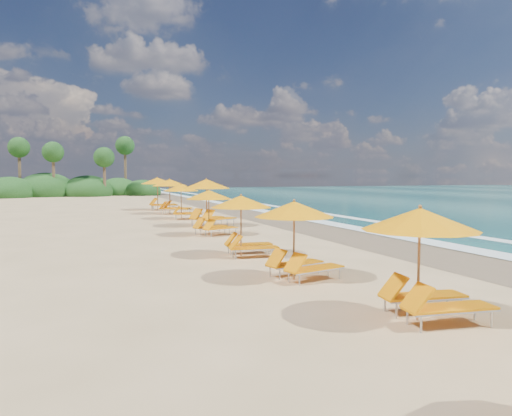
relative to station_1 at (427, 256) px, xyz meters
name	(u,v)px	position (x,y,z in m)	size (l,w,h in m)	color
ground	(256,235)	(1.55, 12.49, -1.19)	(160.00, 160.00, 0.00)	tan
wet_sand	(334,231)	(5.55, 12.49, -1.18)	(4.00, 160.00, 0.01)	#7D694A
surf_foam	(381,228)	(8.25, 12.49, -1.16)	(4.00, 160.00, 0.01)	white
station_1	(427,256)	(0.00, 0.00, 0.00)	(2.51, 2.39, 2.12)	olive
station_2	(299,234)	(-0.66, 3.85, -0.04)	(2.50, 2.40, 2.05)	olive
station_3	(246,221)	(-0.74, 7.56, -0.04)	(2.38, 2.25, 2.05)	olive
station_4	(212,209)	(-0.31, 13.12, -0.03)	(2.63, 2.58, 2.06)	olive
station_5	(209,199)	(0.59, 16.74, 0.23)	(3.32, 3.30, 2.53)	olive
station_6	(184,199)	(0.21, 21.11, 0.04)	(2.62, 2.50, 2.19)	olive
station_7	(172,194)	(0.30, 25.15, 0.20)	(3.29, 3.29, 2.47)	olive
station_8	(160,191)	(0.15, 29.23, 0.25)	(2.83, 2.63, 2.57)	olive
treeline	(55,189)	(-8.38, 58.00, -0.19)	(25.80, 8.80, 9.74)	#163D14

